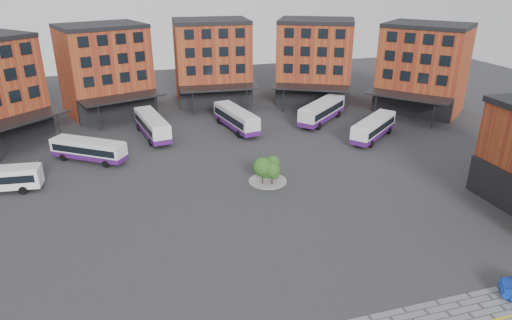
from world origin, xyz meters
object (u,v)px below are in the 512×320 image
object	(u,v)px
bus_d	(236,118)
bus_f	(374,128)
tree_island	(268,169)
bus_e	(322,111)
bus_c	(152,125)
bus_b	(89,150)

from	to	relation	value
bus_d	bus_f	bearing A→B (deg)	-39.35
tree_island	bus_e	world-z (taller)	bus_e
tree_island	bus_d	world-z (taller)	tree_island
bus_c	bus_e	world-z (taller)	bus_e
bus_c	tree_island	bearing A→B (deg)	-70.11
bus_b	bus_e	size ratio (longest dim) A/B	0.89
bus_b	bus_f	world-z (taller)	bus_f
bus_d	bus_c	bearing A→B (deg)	167.99
tree_island	bus_e	xyz separation A→B (m)	(15.34, 19.30, 0.01)
bus_e	bus_f	size ratio (longest dim) A/B	1.06
tree_island	bus_c	size ratio (longest dim) A/B	0.38
tree_island	bus_c	world-z (taller)	tree_island
tree_island	bus_b	distance (m)	23.54
bus_b	bus_d	size ratio (longest dim) A/B	0.82
bus_b	bus_d	xyz separation A→B (m)	(21.01, 6.79, 0.19)
bus_d	bus_e	distance (m)	14.07
bus_c	bus_f	world-z (taller)	bus_c
tree_island	bus_e	size ratio (longest dim) A/B	0.41
bus_d	bus_f	distance (m)	20.35
bus_c	bus_e	bearing A→B (deg)	-10.77
bus_f	bus_e	bearing A→B (deg)	163.93
bus_b	bus_e	bearing A→B (deg)	-44.29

